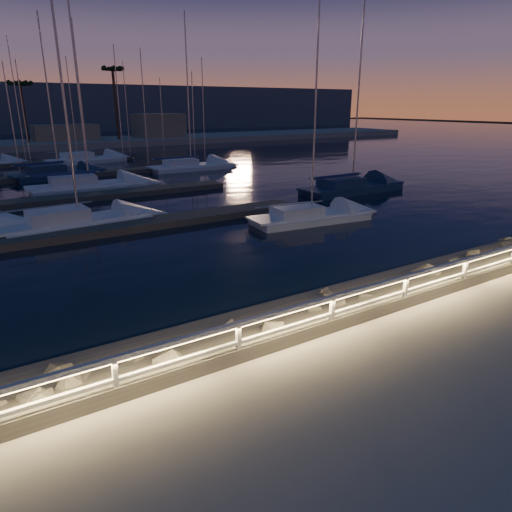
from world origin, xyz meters
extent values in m
plane|color=gray|center=(0.00, 0.00, 0.00)|extent=(400.00, 400.00, 0.00)
cube|color=gray|center=(0.00, -2.50, -0.10)|extent=(240.00, 5.00, 0.20)
cube|color=slate|center=(0.00, 1.50, -0.30)|extent=(240.00, 3.45, 1.29)
plane|color=black|center=(0.00, 80.00, -0.60)|extent=(320.00, 320.00, 0.00)
plane|color=black|center=(0.00, 0.00, -1.20)|extent=(400.00, 400.00, 0.00)
cube|color=silver|center=(-5.00, 0.00, 0.50)|extent=(0.11, 0.11, 1.00)
cube|color=silver|center=(-2.00, 0.00, 0.50)|extent=(0.11, 0.11, 1.00)
cube|color=silver|center=(1.00, 0.00, 0.50)|extent=(0.11, 0.11, 1.00)
cube|color=silver|center=(4.00, 0.00, 0.50)|extent=(0.11, 0.11, 1.00)
cube|color=silver|center=(7.00, 0.00, 0.50)|extent=(0.11, 0.11, 1.00)
cube|color=silver|center=(0.00, 0.00, 1.00)|extent=(44.00, 0.12, 0.12)
cube|color=silver|center=(0.00, 0.00, 0.50)|extent=(44.00, 0.09, 0.09)
cube|color=#FFCC72|center=(0.00, -0.02, 0.92)|extent=(44.00, 0.04, 0.03)
sphere|color=slate|center=(-5.84, 2.13, -0.35)|extent=(0.87, 0.87, 0.87)
sphere|color=slate|center=(-7.15, 1.18, -0.15)|extent=(0.80, 0.80, 0.80)
sphere|color=slate|center=(1.00, 1.31, -0.18)|extent=(1.06, 1.06, 1.06)
sphere|color=slate|center=(-1.30, 0.62, -0.03)|extent=(0.95, 0.95, 0.95)
sphere|color=slate|center=(5.35, 1.12, -0.14)|extent=(0.86, 0.86, 0.86)
cube|color=#524B44|center=(0.00, 16.00, -0.40)|extent=(22.00, 2.00, 0.40)
cube|color=#524B44|center=(0.00, 26.00, -0.40)|extent=(22.00, 2.00, 0.40)
cube|color=#524B44|center=(0.00, 38.00, -0.40)|extent=(22.00, 2.00, 0.40)
cube|color=#524B44|center=(0.00, 50.00, -0.40)|extent=(22.00, 2.00, 0.40)
cube|color=gray|center=(0.00, 74.00, -0.20)|extent=(160.00, 14.00, 1.20)
cube|color=gray|center=(8.00, 75.00, 1.30)|extent=(10.00, 6.00, 3.00)
cube|color=gray|center=(24.00, 74.00, 2.10)|extent=(8.00, 7.00, 4.60)
cylinder|color=#463421|center=(2.00, 73.00, 4.90)|extent=(0.44, 0.44, 9.00)
cylinder|color=#463421|center=(16.00, 72.00, 6.15)|extent=(0.44, 0.44, 11.50)
cube|color=white|center=(-2.10, 17.61, -0.45)|extent=(7.91, 3.19, 0.60)
cube|color=white|center=(-2.10, 17.61, -0.07)|extent=(8.52, 2.86, 0.16)
cube|color=white|center=(-3.17, 17.52, 0.32)|extent=(3.15, 2.17, 0.71)
cylinder|color=#A2A2A6|center=(-2.10, 17.61, 6.75)|extent=(0.13, 0.13, 13.41)
cylinder|color=#A2A2A6|center=(-3.70, 17.48, 0.86)|extent=(4.82, 0.48, 0.09)
cube|color=white|center=(9.93, 12.00, -0.45)|extent=(7.35, 3.12, 0.48)
cube|color=white|center=(9.93, 12.00, -0.15)|extent=(7.90, 2.83, 0.13)
cube|color=white|center=(8.95, 12.11, 0.16)|extent=(2.95, 2.07, 0.57)
cylinder|color=#A2A2A6|center=(9.93, 12.00, 6.14)|extent=(0.10, 0.10, 12.39)
cylinder|color=#A2A2A6|center=(8.45, 12.16, 0.59)|extent=(4.44, 0.54, 0.07)
cube|color=white|center=(1.21, 29.51, -0.45)|extent=(8.77, 3.11, 0.63)
cube|color=white|center=(1.21, 29.51, -0.05)|extent=(9.48, 2.70, 0.17)
cube|color=white|center=(0.01, 29.54, 0.35)|extent=(3.43, 2.26, 0.74)
cylinder|color=#A2A2A6|center=(1.21, 29.51, 7.61)|extent=(0.14, 0.14, 15.10)
cylinder|color=#A2A2A6|center=(-0.60, 29.56, 0.92)|extent=(5.44, 0.23, 0.09)
cube|color=navy|center=(18.81, 17.88, -0.45)|extent=(8.71, 3.05, 0.58)
cube|color=navy|center=(18.81, 17.88, -0.08)|extent=(9.43, 2.63, 0.16)
cube|color=navy|center=(17.61, 17.86, 0.29)|extent=(3.41, 2.23, 0.69)
cylinder|color=#A2A2A6|center=(18.81, 17.88, 7.54)|extent=(0.13, 0.13, 15.03)
cylinder|color=#A2A2A6|center=(17.01, 17.85, 0.82)|extent=(5.41, 0.19, 0.08)
cube|color=navy|center=(0.40, 38.13, -0.45)|extent=(8.24, 4.25, 0.61)
cube|color=navy|center=(0.40, 38.13, -0.06)|extent=(8.80, 4.01, 0.17)
cube|color=navy|center=(-0.67, 37.89, 0.33)|extent=(3.41, 2.58, 0.72)
cylinder|color=#A2A2A6|center=(0.40, 38.13, 6.87)|extent=(0.13, 0.13, 13.65)
cylinder|color=#A2A2A6|center=(-1.20, 37.78, 0.89)|extent=(4.82, 1.14, 0.09)
cube|color=white|center=(5.47, 48.84, -0.45)|extent=(8.98, 4.17, 0.62)
cube|color=white|center=(5.47, 48.84, -0.05)|extent=(9.63, 3.86, 0.17)
cube|color=white|center=(4.28, 48.66, 0.34)|extent=(3.65, 2.65, 0.74)
cylinder|color=#A2A2A6|center=(5.47, 48.84, 7.56)|extent=(0.14, 0.14, 15.01)
cylinder|color=#A2A2A6|center=(3.69, 48.57, 0.91)|extent=(5.35, 0.92, 0.09)
cube|color=white|center=(13.40, 36.69, -0.45)|extent=(8.48, 2.94, 0.57)
cube|color=white|center=(13.40, 36.69, -0.09)|extent=(9.18, 2.52, 0.15)
cube|color=white|center=(12.23, 36.67, 0.27)|extent=(3.31, 2.16, 0.67)
cylinder|color=#A2A2A6|center=(13.40, 36.69, 7.34)|extent=(0.12, 0.12, 14.65)
cylinder|color=#A2A2A6|center=(11.64, 36.66, 0.78)|extent=(5.27, 0.16, 0.08)
camera|label=1|loc=(-6.92, -8.63, 6.03)|focal=32.00mm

